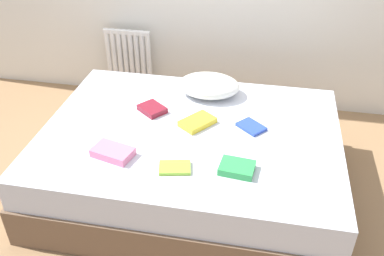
{
  "coord_description": "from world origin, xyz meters",
  "views": [
    {
      "loc": [
        0.45,
        -2.29,
        2.08
      ],
      "look_at": [
        0.0,
        0.05,
        0.48
      ],
      "focal_mm": 39.65,
      "sensor_mm": 36.0,
      "label": 1
    }
  ],
  "objects_px": {
    "textbook_blue": "(251,127)",
    "textbook_yellow": "(197,122)",
    "pillow": "(209,85)",
    "textbook_green": "(237,168)",
    "textbook_maroon": "(152,109)",
    "textbook_lime": "(175,168)",
    "radiator": "(129,60)",
    "textbook_pink": "(113,152)",
    "bed": "(191,160)"
  },
  "relations": [
    {
      "from": "textbook_yellow",
      "to": "textbook_maroon",
      "type": "xyz_separation_m",
      "value": [
        -0.35,
        0.11,
        0.0
      ]
    },
    {
      "from": "bed",
      "to": "textbook_lime",
      "type": "distance_m",
      "value": 0.5
    },
    {
      "from": "textbook_green",
      "to": "textbook_blue",
      "type": "bearing_deg",
      "value": 90.1
    },
    {
      "from": "textbook_maroon",
      "to": "textbook_lime",
      "type": "bearing_deg",
      "value": -24.48
    },
    {
      "from": "bed",
      "to": "textbook_maroon",
      "type": "relative_size",
      "value": 10.97
    },
    {
      "from": "radiator",
      "to": "bed",
      "type": "bearing_deg",
      "value": -55.39
    },
    {
      "from": "textbook_blue",
      "to": "textbook_green",
      "type": "bearing_deg",
      "value": -54.96
    },
    {
      "from": "textbook_maroon",
      "to": "textbook_lime",
      "type": "relative_size",
      "value": 0.99
    },
    {
      "from": "textbook_yellow",
      "to": "bed",
      "type": "bearing_deg",
      "value": -168.28
    },
    {
      "from": "pillow",
      "to": "textbook_green",
      "type": "distance_m",
      "value": 0.92
    },
    {
      "from": "textbook_green",
      "to": "textbook_yellow",
      "type": "bearing_deg",
      "value": 131.48
    },
    {
      "from": "textbook_green",
      "to": "textbook_pink",
      "type": "xyz_separation_m",
      "value": [
        -0.76,
        0.0,
        0.0
      ]
    },
    {
      "from": "radiator",
      "to": "textbook_blue",
      "type": "relative_size",
      "value": 3.36
    },
    {
      "from": "bed",
      "to": "pillow",
      "type": "relative_size",
      "value": 4.34
    },
    {
      "from": "radiator",
      "to": "textbook_green",
      "type": "distance_m",
      "value": 1.96
    },
    {
      "from": "bed",
      "to": "pillow",
      "type": "xyz_separation_m",
      "value": [
        0.04,
        0.5,
        0.33
      ]
    },
    {
      "from": "bed",
      "to": "pillow",
      "type": "height_order",
      "value": "pillow"
    },
    {
      "from": "radiator",
      "to": "textbook_green",
      "type": "xyz_separation_m",
      "value": [
        1.17,
        -1.57,
        0.14
      ]
    },
    {
      "from": "textbook_lime",
      "to": "textbook_pink",
      "type": "distance_m",
      "value": 0.4
    },
    {
      "from": "textbook_maroon",
      "to": "textbook_pink",
      "type": "xyz_separation_m",
      "value": [
        -0.1,
        -0.54,
        0.01
      ]
    },
    {
      "from": "pillow",
      "to": "textbook_maroon",
      "type": "distance_m",
      "value": 0.48
    },
    {
      "from": "textbook_green",
      "to": "pillow",
      "type": "bearing_deg",
      "value": 115.43
    },
    {
      "from": "pillow",
      "to": "textbook_maroon",
      "type": "relative_size",
      "value": 2.53
    },
    {
      "from": "textbook_maroon",
      "to": "textbook_pink",
      "type": "bearing_deg",
      "value": -61.45
    },
    {
      "from": "radiator",
      "to": "pillow",
      "type": "distance_m",
      "value": 1.14
    },
    {
      "from": "radiator",
      "to": "textbook_pink",
      "type": "xyz_separation_m",
      "value": [
        0.42,
        -1.57,
        0.14
      ]
    },
    {
      "from": "textbook_yellow",
      "to": "textbook_maroon",
      "type": "distance_m",
      "value": 0.36
    },
    {
      "from": "textbook_lime",
      "to": "bed",
      "type": "bearing_deg",
      "value": 76.31
    },
    {
      "from": "textbook_lime",
      "to": "pillow",
      "type": "bearing_deg",
      "value": 74.53
    },
    {
      "from": "textbook_green",
      "to": "textbook_maroon",
      "type": "distance_m",
      "value": 0.85
    },
    {
      "from": "pillow",
      "to": "textbook_pink",
      "type": "xyz_separation_m",
      "value": [
        -0.45,
        -0.86,
        -0.05
      ]
    },
    {
      "from": "textbook_blue",
      "to": "textbook_yellow",
      "type": "bearing_deg",
      "value": -135.17
    },
    {
      "from": "textbook_maroon",
      "to": "textbook_blue",
      "type": "height_order",
      "value": "textbook_maroon"
    },
    {
      "from": "pillow",
      "to": "textbook_green",
      "type": "relative_size",
      "value": 2.32
    },
    {
      "from": "pillow",
      "to": "textbook_blue",
      "type": "distance_m",
      "value": 0.54
    },
    {
      "from": "radiator",
      "to": "textbook_blue",
      "type": "bearing_deg",
      "value": -42.12
    },
    {
      "from": "textbook_yellow",
      "to": "textbook_lime",
      "type": "bearing_deg",
      "value": -147.98
    },
    {
      "from": "bed",
      "to": "textbook_green",
      "type": "xyz_separation_m",
      "value": [
        0.35,
        -0.37,
        0.28
      ]
    },
    {
      "from": "radiator",
      "to": "textbook_yellow",
      "type": "bearing_deg",
      "value": -52.66
    },
    {
      "from": "textbook_green",
      "to": "textbook_lime",
      "type": "bearing_deg",
      "value": -165.76
    },
    {
      "from": "textbook_pink",
      "to": "textbook_blue",
      "type": "bearing_deg",
      "value": 44.56
    },
    {
      "from": "textbook_maroon",
      "to": "textbook_lime",
      "type": "height_order",
      "value": "textbook_maroon"
    },
    {
      "from": "textbook_green",
      "to": "textbook_maroon",
      "type": "height_order",
      "value": "textbook_green"
    },
    {
      "from": "textbook_maroon",
      "to": "radiator",
      "type": "bearing_deg",
      "value": 155.55
    },
    {
      "from": "bed",
      "to": "textbook_green",
      "type": "distance_m",
      "value": 0.58
    },
    {
      "from": "bed",
      "to": "textbook_blue",
      "type": "xyz_separation_m",
      "value": [
        0.39,
        0.09,
        0.26
      ]
    },
    {
      "from": "bed",
      "to": "textbook_lime",
      "type": "relative_size",
      "value": 10.9
    },
    {
      "from": "textbook_green",
      "to": "textbook_pink",
      "type": "height_order",
      "value": "textbook_pink"
    },
    {
      "from": "textbook_blue",
      "to": "textbook_pink",
      "type": "xyz_separation_m",
      "value": [
        -0.8,
        -0.46,
        0.01
      ]
    },
    {
      "from": "radiator",
      "to": "textbook_lime",
      "type": "xyz_separation_m",
      "value": [
        0.82,
        -1.62,
        0.13
      ]
    }
  ]
}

